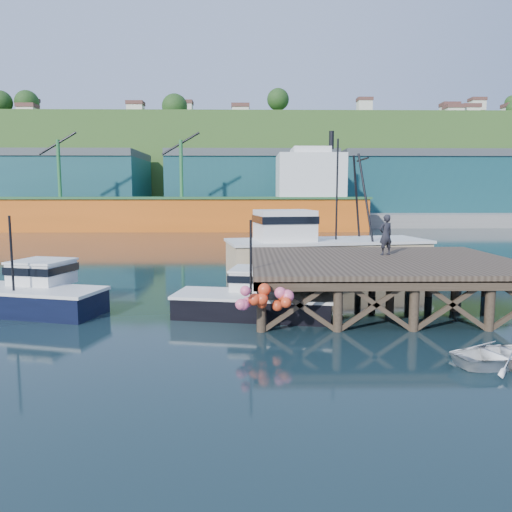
{
  "coord_description": "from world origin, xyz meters",
  "views": [
    {
      "loc": [
        -0.7,
        -22.8,
        5.12
      ],
      "look_at": [
        -0.29,
        2.0,
        2.0
      ],
      "focal_mm": 35.0,
      "sensor_mm": 36.0,
      "label": 1
    }
  ],
  "objects_px": {
    "trawler": "(323,246)",
    "dockworker": "(386,235)",
    "dinghy": "(503,355)",
    "boat_navy": "(30,292)",
    "boat_black": "(255,298)"
  },
  "relations": [
    {
      "from": "trawler",
      "to": "dockworker",
      "type": "bearing_deg",
      "value": -85.94
    },
    {
      "from": "dinghy",
      "to": "dockworker",
      "type": "relative_size",
      "value": 1.57
    },
    {
      "from": "boat_navy",
      "to": "dinghy",
      "type": "height_order",
      "value": "boat_navy"
    },
    {
      "from": "boat_navy",
      "to": "dinghy",
      "type": "bearing_deg",
      "value": -7.97
    },
    {
      "from": "boat_black",
      "to": "dockworker",
      "type": "distance_m",
      "value": 7.69
    },
    {
      "from": "trawler",
      "to": "dockworker",
      "type": "relative_size",
      "value": 6.74
    },
    {
      "from": "boat_navy",
      "to": "dockworker",
      "type": "xyz_separation_m",
      "value": [
        16.21,
        2.7,
        2.26
      ]
    },
    {
      "from": "boat_navy",
      "to": "dinghy",
      "type": "xyz_separation_m",
      "value": [
        17.11,
        -7.12,
        -0.53
      ]
    },
    {
      "from": "dockworker",
      "to": "trawler",
      "type": "bearing_deg",
      "value": -96.25
    },
    {
      "from": "dockworker",
      "to": "boat_navy",
      "type": "bearing_deg",
      "value": -11.11
    },
    {
      "from": "trawler",
      "to": "boat_navy",
      "type": "bearing_deg",
      "value": -154.49
    },
    {
      "from": "boat_navy",
      "to": "trawler",
      "type": "bearing_deg",
      "value": 50.38
    },
    {
      "from": "trawler",
      "to": "dockworker",
      "type": "distance_m",
      "value": 7.94
    },
    {
      "from": "dinghy",
      "to": "dockworker",
      "type": "xyz_separation_m",
      "value": [
        -0.91,
        9.82,
        2.79
      ]
    },
    {
      "from": "boat_black",
      "to": "dockworker",
      "type": "height_order",
      "value": "dockworker"
    }
  ]
}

